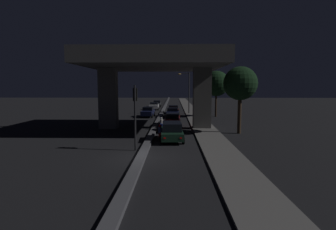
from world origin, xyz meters
name	(u,v)px	position (x,y,z in m)	size (l,w,h in m)	color
ground_plane	(142,158)	(0.00, 0.00, 0.00)	(200.00, 200.00, 0.00)	black
median_divider	(163,110)	(0.00, 35.00, 0.12)	(0.61, 126.00, 0.24)	#4C4C51
sidewalk_right	(193,114)	(5.52, 28.00, 0.06)	(2.64, 126.00, 0.13)	#5B5956
elevated_overpass	(155,65)	(0.00, 12.59, 7.13)	(14.60, 13.57, 9.21)	#5B5956
traffic_light_left_of_median	(135,106)	(-0.71, 2.19, 3.28)	(0.30, 0.49, 4.81)	black
street_lamp	(187,89)	(4.48, 28.89, 4.28)	(2.05, 0.32, 7.18)	#2D2D30
car_dark_green_lead	(172,131)	(1.96, 5.73, 0.84)	(2.15, 4.37, 1.62)	black
car_dark_red_second	(173,119)	(1.99, 14.61, 0.79)	(2.00, 4.64, 1.55)	#591414
car_dark_blue_third	(173,113)	(1.97, 23.23, 0.77)	(2.12, 4.12, 1.52)	#141938
car_dark_red_fourth	(173,109)	(2.02, 29.86, 0.72)	(2.10, 4.56, 1.44)	#591414
car_dark_blue_lead_oncoming	(148,112)	(-1.96, 24.28, 0.79)	(2.01, 4.68, 1.56)	#141938
car_white_second_oncoming	(154,106)	(-1.97, 37.38, 0.79)	(1.98, 4.25, 1.55)	silver
car_grey_third_oncoming	(157,103)	(-1.90, 45.92, 0.79)	(1.97, 4.44, 1.49)	#515459
motorcycle_red_filtering_near	(160,133)	(0.90, 6.00, 0.60)	(0.34, 1.93, 1.40)	black
motorcycle_blue_filtering_mid	(161,124)	(0.76, 11.81, 0.59)	(0.33, 1.91, 1.37)	black
pedestrian_on_sidewalk	(209,120)	(6.04, 12.31, 1.02)	(0.35, 0.35, 1.77)	#2D261E
roadside_tree_kerbside_near	(240,84)	(8.75, 9.51, 5.01)	(3.37, 3.37, 6.74)	#38281C
roadside_tree_kerbside_mid	(216,84)	(8.80, 24.65, 5.23)	(3.99, 3.99, 7.25)	#2D2116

